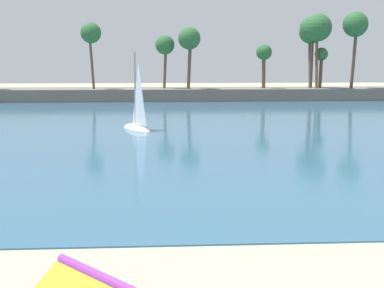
# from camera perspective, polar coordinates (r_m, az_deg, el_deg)

# --- Properties ---
(sea) EXTENTS (220.00, 102.61, 0.06)m
(sea) POSITION_cam_1_polar(r_m,az_deg,el_deg) (67.98, -2.22, 3.97)
(sea) COLOR #33607F
(sea) RESTS_ON ground
(palm_headland) EXTENTS (102.80, 6.01, 13.03)m
(palm_headland) POSITION_cam_1_polar(r_m,az_deg,el_deg) (79.34, 2.03, 7.26)
(palm_headland) COLOR slate
(palm_headland) RESTS_ON ground
(folded_kite) EXTENTS (3.81, 3.88, 0.98)m
(folded_kite) POSITION_cam_1_polar(r_m,az_deg,el_deg) (13.27, -10.08, -14.77)
(folded_kite) COLOR yellow
(folded_kite) RESTS_ON ground
(sailboat_near_shore) EXTENTS (3.37, 5.06, 7.10)m
(sailboat_near_shore) POSITION_cam_1_polar(r_m,az_deg,el_deg) (45.70, -5.90, 2.33)
(sailboat_near_shore) COLOR white
(sailboat_near_shore) RESTS_ON sea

